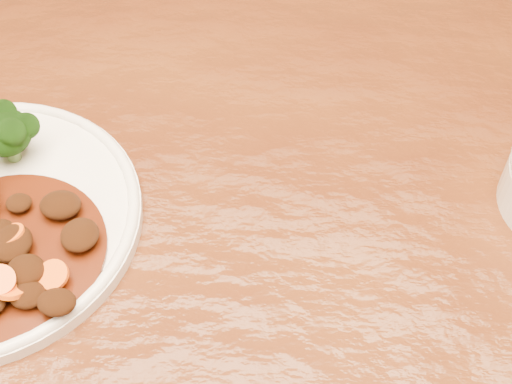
{
  "coord_description": "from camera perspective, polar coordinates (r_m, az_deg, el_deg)",
  "views": [
    {
      "loc": [
        0.07,
        -0.32,
        1.27
      ],
      "look_at": [
        0.04,
        0.09,
        0.77
      ],
      "focal_mm": 50.0,
      "sensor_mm": 36.0,
      "label": 1
    }
  ],
  "objects": [
    {
      "name": "dining_table",
      "position": [
        0.68,
        -4.15,
        -11.28
      ],
      "size": [
        1.52,
        0.93,
        0.75
      ],
      "rotation": [
        0.0,
        0.0,
        0.02
      ],
      "color": "#562A0F",
      "rests_on": "ground"
    }
  ]
}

